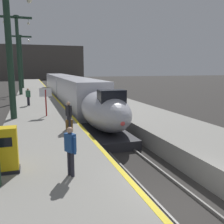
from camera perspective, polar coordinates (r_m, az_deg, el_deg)
name	(u,v)px	position (r m, az deg, el deg)	size (l,w,h in m)	color
ground_plane	(185,210)	(9.17, 16.52, -20.82)	(260.00, 260.00, 0.00)	#33302D
platform_left	(36,103)	(31.40, -17.05, 2.09)	(4.80, 110.00, 1.05)	gray
platform_right	(101,100)	(32.58, -2.66, 2.79)	(4.80, 110.00, 1.05)	gray
platform_left_safety_stripe	(55,98)	(31.46, -12.94, 3.26)	(0.20, 107.80, 0.01)	yellow
rail_main_left	(61,102)	(34.40, -11.63, 2.20)	(0.08, 110.00, 0.12)	slate
rail_main_right	(72,102)	(34.61, -9.17, 2.33)	(0.08, 110.00, 0.12)	slate
highspeed_train_main	(70,90)	(31.39, -9.74, 4.95)	(2.92, 38.42, 3.60)	silver
station_column_mid	(9,40)	(19.06, -22.74, 15.04)	(4.00, 0.68, 9.13)	#1E3828
station_column_far	(18,49)	(36.51, -20.82, 13.50)	(4.00, 0.68, 10.44)	#1E3828
station_column_distant	(21,57)	(48.60, -20.22, 11.88)	(4.00, 0.68, 9.41)	#1E3828
passenger_near_edge	(69,114)	(14.57, -9.95, -0.38)	(0.34, 0.54, 1.69)	#23232D
passenger_mid_platform	(28,95)	(25.33, -18.76, 3.63)	(0.44, 0.42, 1.69)	#23232D
passenger_far_waiting	(70,148)	(8.42, -9.57, -8.08)	(0.37, 0.51, 1.69)	#23232D
rolling_suitcase	(69,125)	(14.83, -9.84, -2.90)	(0.40, 0.22, 0.98)	brown
ticket_machine_yellow	(7,151)	(9.43, -22.98, -8.37)	(0.76, 0.62, 1.60)	yellow
departure_info_board	(46,96)	(19.35, -15.04, 3.53)	(0.90, 0.10, 2.12)	maroon
terminus_back_wall	(40,62)	(108.50, -16.17, 10.92)	(36.00, 2.00, 14.00)	#4C4742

